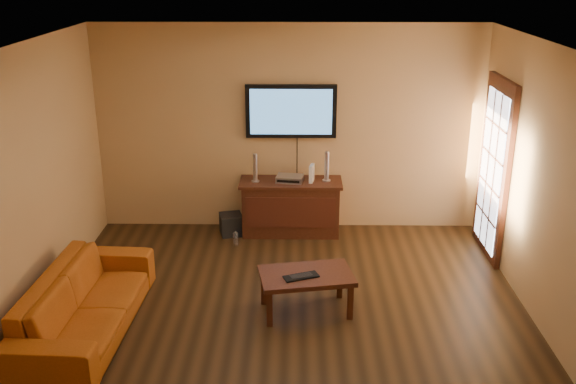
{
  "coord_description": "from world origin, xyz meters",
  "views": [
    {
      "loc": [
        0.11,
        -5.6,
        3.44
      ],
      "look_at": [
        0.01,
        0.8,
        1.1
      ],
      "focal_mm": 40.0,
      "sensor_mm": 36.0,
      "label": 1
    }
  ],
  "objects_px": {
    "television": "(291,111)",
    "bottle": "(235,239)",
    "speaker_left": "(255,169)",
    "subwoofer": "(231,224)",
    "av_receiver": "(290,179)",
    "media_console": "(291,207)",
    "coffee_table": "(306,279)",
    "keyboard": "(301,276)",
    "speaker_right": "(327,168)",
    "game_console": "(312,173)",
    "sofa": "(84,294)"
  },
  "relations": [
    {
      "from": "game_console",
      "to": "subwoofer",
      "type": "distance_m",
      "value": 1.26
    },
    {
      "from": "coffee_table",
      "to": "speaker_right",
      "type": "height_order",
      "value": "speaker_right"
    },
    {
      "from": "sofa",
      "to": "av_receiver",
      "type": "height_order",
      "value": "sofa"
    },
    {
      "from": "media_console",
      "to": "coffee_table",
      "type": "relative_size",
      "value": 1.3
    },
    {
      "from": "coffee_table",
      "to": "subwoofer",
      "type": "height_order",
      "value": "coffee_table"
    },
    {
      "from": "av_receiver",
      "to": "television",
      "type": "bearing_deg",
      "value": 95.63
    },
    {
      "from": "keyboard",
      "to": "av_receiver",
      "type": "bearing_deg",
      "value": 93.83
    },
    {
      "from": "coffee_table",
      "to": "av_receiver",
      "type": "height_order",
      "value": "av_receiver"
    },
    {
      "from": "speaker_left",
      "to": "media_console",
      "type": "bearing_deg",
      "value": 3.45
    },
    {
      "from": "coffee_table",
      "to": "subwoofer",
      "type": "relative_size",
      "value": 3.67
    },
    {
      "from": "speaker_left",
      "to": "av_receiver",
      "type": "distance_m",
      "value": 0.46
    },
    {
      "from": "sofa",
      "to": "keyboard",
      "type": "height_order",
      "value": "sofa"
    },
    {
      "from": "keyboard",
      "to": "coffee_table",
      "type": "bearing_deg",
      "value": 55.41
    },
    {
      "from": "speaker_left",
      "to": "speaker_right",
      "type": "distance_m",
      "value": 0.92
    },
    {
      "from": "speaker_right",
      "to": "bottle",
      "type": "height_order",
      "value": "speaker_right"
    },
    {
      "from": "av_receiver",
      "to": "subwoofer",
      "type": "bearing_deg",
      "value": -166.62
    },
    {
      "from": "speaker_right",
      "to": "keyboard",
      "type": "height_order",
      "value": "speaker_right"
    },
    {
      "from": "speaker_right",
      "to": "subwoofer",
      "type": "bearing_deg",
      "value": -176.08
    },
    {
      "from": "subwoofer",
      "to": "game_console",
      "type": "bearing_deg",
      "value": -11.88
    },
    {
      "from": "subwoofer",
      "to": "speaker_left",
      "type": "bearing_deg",
      "value": -7.6
    },
    {
      "from": "speaker_right",
      "to": "av_receiver",
      "type": "distance_m",
      "value": 0.5
    },
    {
      "from": "sofa",
      "to": "speaker_left",
      "type": "distance_m",
      "value": 2.87
    },
    {
      "from": "sofa",
      "to": "speaker_right",
      "type": "relative_size",
      "value": 5.34
    },
    {
      "from": "coffee_table",
      "to": "subwoofer",
      "type": "distance_m",
      "value": 2.19
    },
    {
      "from": "television",
      "to": "bottle",
      "type": "height_order",
      "value": "television"
    },
    {
      "from": "coffee_table",
      "to": "subwoofer",
      "type": "xyz_separation_m",
      "value": [
        -0.96,
        1.95,
        -0.23
      ]
    },
    {
      "from": "coffee_table",
      "to": "keyboard",
      "type": "xyz_separation_m",
      "value": [
        -0.05,
        -0.08,
        0.07
      ]
    },
    {
      "from": "speaker_left",
      "to": "keyboard",
      "type": "xyz_separation_m",
      "value": [
        0.58,
        -2.07,
        -0.46
      ]
    },
    {
      "from": "speaker_right",
      "to": "keyboard",
      "type": "relative_size",
      "value": 1.04
    },
    {
      "from": "coffee_table",
      "to": "keyboard",
      "type": "distance_m",
      "value": 0.12
    },
    {
      "from": "speaker_left",
      "to": "subwoofer",
      "type": "xyz_separation_m",
      "value": [
        -0.33,
        -0.04,
        -0.75
      ]
    },
    {
      "from": "television",
      "to": "av_receiver",
      "type": "relative_size",
      "value": 3.44
    },
    {
      "from": "game_console",
      "to": "keyboard",
      "type": "distance_m",
      "value": 2.12
    },
    {
      "from": "sofa",
      "to": "bottle",
      "type": "relative_size",
      "value": 10.87
    },
    {
      "from": "coffee_table",
      "to": "keyboard",
      "type": "bearing_deg",
      "value": -124.59
    },
    {
      "from": "av_receiver",
      "to": "keyboard",
      "type": "relative_size",
      "value": 0.9
    },
    {
      "from": "television",
      "to": "speaker_left",
      "type": "relative_size",
      "value": 3.13
    },
    {
      "from": "coffee_table",
      "to": "speaker_right",
      "type": "xyz_separation_m",
      "value": [
        0.28,
        2.03,
        0.54
      ]
    },
    {
      "from": "media_console",
      "to": "speaker_left",
      "type": "height_order",
      "value": "speaker_left"
    },
    {
      "from": "sofa",
      "to": "av_receiver",
      "type": "bearing_deg",
      "value": -36.45
    },
    {
      "from": "game_console",
      "to": "speaker_right",
      "type": "bearing_deg",
      "value": 21.22
    },
    {
      "from": "media_console",
      "to": "av_receiver",
      "type": "distance_m",
      "value": 0.4
    },
    {
      "from": "sofa",
      "to": "keyboard",
      "type": "bearing_deg",
      "value": -78.61
    },
    {
      "from": "sofa",
      "to": "speaker_right",
      "type": "bearing_deg",
      "value": -42.36
    },
    {
      "from": "television",
      "to": "keyboard",
      "type": "bearing_deg",
      "value": -86.85
    },
    {
      "from": "media_console",
      "to": "av_receiver",
      "type": "bearing_deg",
      "value": -147.91
    },
    {
      "from": "speaker_right",
      "to": "av_receiver",
      "type": "relative_size",
      "value": 1.15
    },
    {
      "from": "sofa",
      "to": "game_console",
      "type": "bearing_deg",
      "value": -40.39
    },
    {
      "from": "av_receiver",
      "to": "game_console",
      "type": "xyz_separation_m",
      "value": [
        0.28,
        -0.01,
        0.07
      ]
    },
    {
      "from": "coffee_table",
      "to": "speaker_left",
      "type": "xyz_separation_m",
      "value": [
        -0.64,
        1.99,
        0.53
      ]
    }
  ]
}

